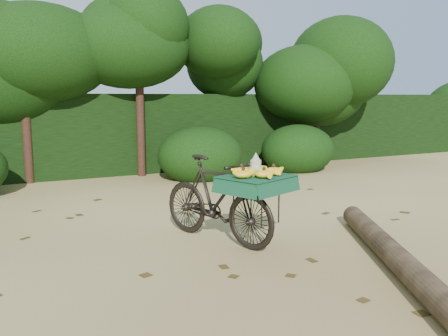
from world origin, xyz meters
name	(u,v)px	position (x,y,z in m)	size (l,w,h in m)	color
ground	(231,244)	(0.00, 0.00, 0.00)	(80.00, 80.00, 0.00)	tan
vendor_bicycle	(218,198)	(-0.09, 0.16, 0.53)	(1.22, 1.87, 1.04)	black
fallen_log	(396,258)	(1.10, -1.50, 0.13)	(0.25, 0.25, 3.49)	brown
hedge_backdrop	(107,133)	(0.00, 6.30, 0.90)	(26.00, 1.80, 1.80)	black
tree_row	(83,84)	(-0.65, 5.50, 2.00)	(14.50, 2.00, 4.00)	black
bush_clumps	(155,161)	(0.50, 4.30, 0.45)	(8.80, 1.70, 0.90)	black
leaf_litter	(208,230)	(0.00, 0.65, 0.01)	(7.00, 7.30, 0.01)	#443212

